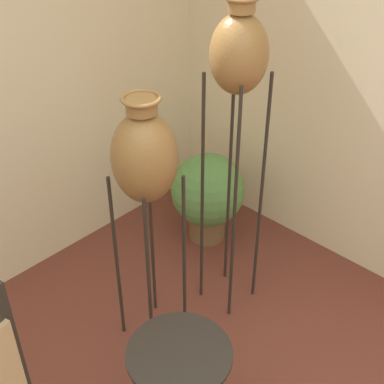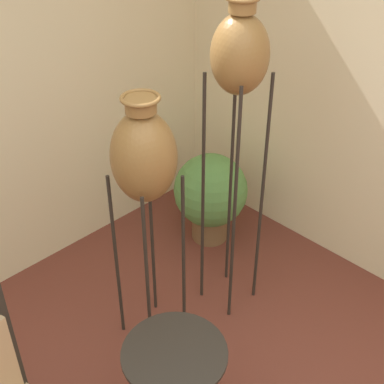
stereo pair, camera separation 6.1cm
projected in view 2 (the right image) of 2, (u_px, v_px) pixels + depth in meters
vase_stand_tall at (239, 63)px, 2.69m from camera, size 0.30×0.30×1.96m
vase_stand_medium at (144, 159)px, 2.65m from camera, size 0.34×0.34×1.58m
side_table at (175, 376)px, 2.51m from camera, size 0.49×0.49×0.64m
potted_plant at (211, 194)px, 3.90m from camera, size 0.54×0.54×0.69m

